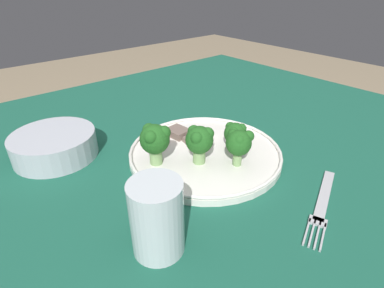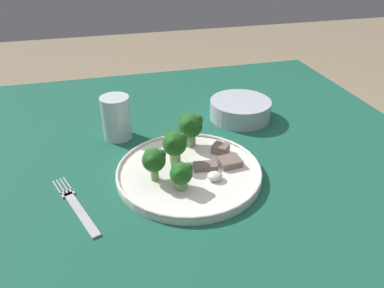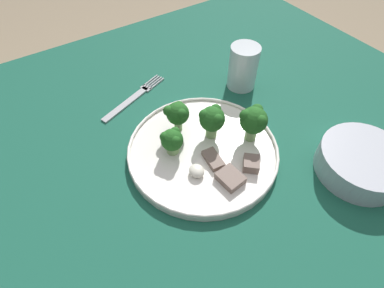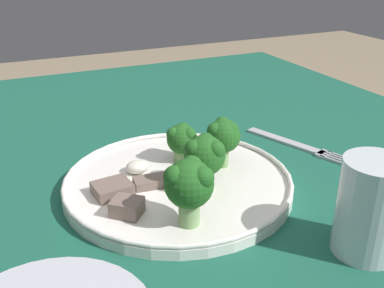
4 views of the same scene
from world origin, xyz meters
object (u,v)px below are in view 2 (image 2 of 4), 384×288
at_px(cream_bowl, 240,110).
at_px(drinking_glass, 117,120).
at_px(fork, 76,206).
at_px(dinner_plate, 189,172).

bearing_deg(cream_bowl, drinking_glass, -176.28).
relative_size(cream_bowl, drinking_glass, 1.53).
relative_size(fork, cream_bowl, 1.19).
distance_m(dinner_plate, fork, 0.22).
xyz_separation_m(dinner_plate, cream_bowl, (0.19, 0.21, 0.01)).
xyz_separation_m(dinner_plate, drinking_glass, (-0.12, 0.19, 0.03)).
bearing_deg(fork, dinner_plate, 10.55).
bearing_deg(cream_bowl, dinner_plate, -131.48).
bearing_deg(drinking_glass, fork, -112.23).
distance_m(fork, drinking_glass, 0.25).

